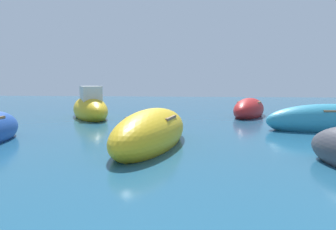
% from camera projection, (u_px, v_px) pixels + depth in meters
% --- Properties ---
extents(moored_boat_0, '(2.63, 5.86, 1.62)m').
position_uv_depth(moored_boat_0, '(152.00, 133.00, 10.29)').
color(moored_boat_0, gold).
rests_on(moored_boat_0, ground).
extents(moored_boat_2, '(3.08, 4.89, 1.48)m').
position_uv_depth(moored_boat_2, '(249.00, 110.00, 19.18)').
color(moored_boat_2, '#B21E1E').
rests_on(moored_boat_2, ground).
extents(moored_boat_3, '(5.67, 2.09, 1.52)m').
position_uv_depth(moored_boat_3, '(329.00, 121.00, 13.60)').
color(moored_boat_3, teal).
rests_on(moored_boat_3, ground).
extents(moored_boat_6, '(4.33, 5.81, 2.27)m').
position_uv_depth(moored_boat_6, '(90.00, 109.00, 18.48)').
color(moored_boat_6, gold).
rests_on(moored_boat_6, ground).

